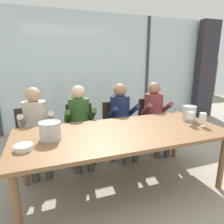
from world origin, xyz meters
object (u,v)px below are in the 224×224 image
(chair_center, at_px, (116,124))
(chair_right_of_center, at_px, (151,119))
(chair_left_of_center, at_px, (80,128))
(ice_bucket_secondary, at_px, (50,130))
(person_navy_polo, at_px, (122,116))
(person_olive_shirt, at_px, (80,120))
(ice_bucket_primary, at_px, (189,113))
(dining_table, at_px, (122,136))
(person_maroon_top, at_px, (155,112))
(chair_near_curtain, at_px, (32,133))
(tasting_bowl, at_px, (24,147))
(wine_glass_near_bucket, at_px, (203,117))
(wine_glass_by_left_taster, at_px, (191,116))
(person_beige_jumper, at_px, (36,124))

(chair_center, distance_m, chair_right_of_center, 0.70)
(chair_left_of_center, relative_size, ice_bucket_secondary, 3.84)
(chair_left_of_center, bearing_deg, person_navy_polo, -5.29)
(person_olive_shirt, bearing_deg, ice_bucket_primary, -24.07)
(dining_table, xyz_separation_m, person_navy_polo, (0.34, 0.82, 0.01))
(person_olive_shirt, distance_m, ice_bucket_secondary, 0.93)
(chair_right_of_center, distance_m, ice_bucket_secondary, 2.05)
(person_maroon_top, bearing_deg, ice_bucket_primary, -78.52)
(chair_right_of_center, bearing_deg, chair_near_curtain, -172.94)
(person_olive_shirt, relative_size, person_navy_polo, 1.00)
(chair_near_curtain, distance_m, person_olive_shirt, 0.73)
(chair_near_curtain, xyz_separation_m, chair_center, (1.33, -0.02, 0.00))
(person_olive_shirt, bearing_deg, ice_bucket_secondary, -117.34)
(chair_left_of_center, distance_m, person_maroon_top, 1.31)
(chair_near_curtain, bearing_deg, dining_table, -50.14)
(person_olive_shirt, height_order, tasting_bowl, person_olive_shirt)
(chair_left_of_center, height_order, wine_glass_near_bucket, wine_glass_near_bucket)
(chair_center, distance_m, ice_bucket_secondary, 1.46)
(ice_bucket_primary, height_order, wine_glass_near_bucket, ice_bucket_primary)
(ice_bucket_secondary, bearing_deg, chair_near_curtain, 103.98)
(chair_center, height_order, ice_bucket_primary, ice_bucket_primary)
(dining_table, distance_m, chair_center, 0.99)
(dining_table, distance_m, person_navy_polo, 0.89)
(person_maroon_top, relative_size, wine_glass_by_left_taster, 6.92)
(chair_left_of_center, bearing_deg, dining_table, -65.17)
(wine_glass_near_bucket, bearing_deg, person_olive_shirt, 144.26)
(dining_table, height_order, chair_right_of_center, chair_right_of_center)
(person_olive_shirt, height_order, person_navy_polo, same)
(ice_bucket_secondary, xyz_separation_m, wine_glass_by_left_taster, (1.74, -0.11, 0.02))
(chair_left_of_center, bearing_deg, wine_glass_by_left_taster, -33.41)
(chair_left_of_center, distance_m, tasting_bowl, 1.35)
(tasting_bowl, bearing_deg, person_beige_jumper, 84.51)
(person_maroon_top, bearing_deg, person_olive_shirt, -175.31)
(tasting_bowl, bearing_deg, chair_right_of_center, 28.73)
(ice_bucket_primary, relative_size, ice_bucket_secondary, 0.88)
(chair_left_of_center, xyz_separation_m, wine_glass_by_left_taster, (1.26, -1.03, 0.35))
(wine_glass_by_left_taster, bearing_deg, person_beige_jumper, 154.71)
(chair_center, xyz_separation_m, person_beige_jumper, (-1.26, -0.11, 0.17))
(person_olive_shirt, xyz_separation_m, wine_glass_near_bucket, (1.38, -0.99, 0.18))
(person_beige_jumper, bearing_deg, person_olive_shirt, -5.12)
(tasting_bowl, relative_size, wine_glass_near_bucket, 0.98)
(ice_bucket_primary, bearing_deg, wine_glass_by_left_taster, -125.80)
(person_olive_shirt, xyz_separation_m, person_maroon_top, (1.32, 0.00, 0.00))
(person_olive_shirt, bearing_deg, chair_near_curtain, 172.07)
(chair_right_of_center, relative_size, wine_glass_near_bucket, 5.08)
(chair_near_curtain, xyz_separation_m, chair_left_of_center, (0.71, -0.00, 0.00))
(dining_table, height_order, chair_left_of_center, chair_left_of_center)
(chair_center, relative_size, chair_right_of_center, 1.00)
(chair_near_curtain, bearing_deg, wine_glass_by_left_taster, -35.20)
(chair_left_of_center, height_order, person_navy_polo, person_navy_polo)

